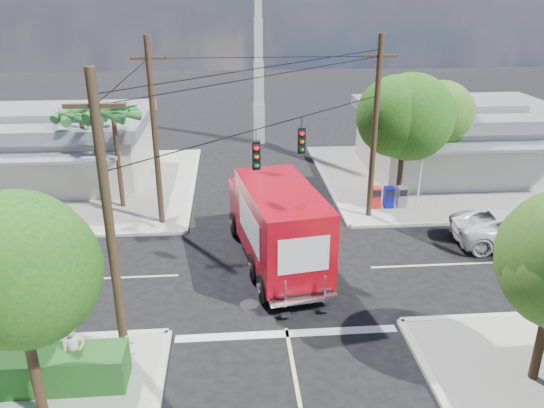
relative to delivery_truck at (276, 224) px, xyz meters
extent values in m
plane|color=black|center=(-0.07, -0.73, -1.84)|extent=(120.00, 120.00, 0.00)
cube|color=#A5A095|center=(10.93, 10.27, -1.77)|extent=(14.00, 14.00, 0.14)
cube|color=beige|center=(3.93, 10.27, -1.77)|extent=(0.25, 14.00, 0.14)
cube|color=beige|center=(10.93, 3.27, -1.77)|extent=(14.00, 0.25, 0.14)
cube|color=#A5A095|center=(-11.07, 10.27, -1.77)|extent=(14.00, 14.00, 0.14)
cube|color=beige|center=(-4.07, 10.27, -1.77)|extent=(0.25, 14.00, 0.14)
cube|color=beige|center=(-11.07, 3.27, -1.77)|extent=(14.00, 0.25, 0.14)
cube|color=beige|center=(-0.07, 9.27, -1.83)|extent=(0.12, 12.00, 0.01)
cube|color=beige|center=(9.93, -0.73, -1.83)|extent=(12.00, 0.12, 0.01)
cube|color=beige|center=(-10.07, -0.73, -1.83)|extent=(12.00, 0.12, 0.01)
cube|color=silver|center=(-0.07, -5.03, -1.83)|extent=(7.50, 0.40, 0.01)
cube|color=beige|center=(12.43, 11.27, 0.00)|extent=(11.00, 8.00, 3.40)
cube|color=gray|center=(12.43, 11.27, 2.05)|extent=(11.80, 8.80, 0.70)
cube|color=gray|center=(12.43, 11.27, 2.55)|extent=(6.05, 4.40, 0.50)
cube|color=gray|center=(12.43, 6.37, 1.20)|extent=(9.90, 1.80, 0.15)
cylinder|color=silver|center=(8.03, 5.57, -0.25)|extent=(0.12, 0.12, 2.90)
cube|color=beige|center=(-12.07, 11.77, -0.10)|extent=(10.00, 8.00, 3.20)
cube|color=gray|center=(-12.07, 11.77, 1.85)|extent=(10.80, 8.80, 0.70)
cube|color=gray|center=(-12.07, 11.77, 2.35)|extent=(5.50, 4.40, 0.50)
cube|color=gray|center=(-12.07, 6.87, 1.00)|extent=(9.00, 1.80, 0.15)
cylinder|color=silver|center=(-8.07, 6.07, -0.35)|extent=(0.12, 0.12, 2.70)
cube|color=silver|center=(0.43, 19.27, -0.34)|extent=(0.80, 0.80, 3.00)
cube|color=silver|center=(0.43, 19.27, 2.66)|extent=(0.70, 0.70, 3.00)
cube|color=silver|center=(0.43, 19.27, 5.66)|extent=(0.60, 0.60, 3.00)
cylinder|color=#422D1C|center=(-7.07, -8.23, 0.16)|extent=(0.28, 0.28, 3.71)
sphere|color=#184917|center=(-7.07, -8.23, 2.48)|extent=(3.71, 3.71, 3.71)
sphere|color=#184917|center=(-7.47, -8.03, 2.71)|extent=(3.02, 3.02, 3.02)
sphere|color=#184917|center=(-6.72, -8.53, 2.36)|extent=(3.25, 3.25, 3.25)
cylinder|color=#422D1C|center=(7.13, 6.07, 0.35)|extent=(0.28, 0.28, 4.10)
sphere|color=#184917|center=(7.13, 6.07, 2.91)|extent=(4.10, 4.10, 4.10)
sphere|color=#184917|center=(6.73, 6.27, 3.17)|extent=(3.33, 3.33, 3.33)
sphere|color=#184917|center=(7.48, 5.77, 2.78)|extent=(3.58, 3.58, 3.58)
cylinder|color=#422D1C|center=(9.73, 8.27, 0.09)|extent=(0.28, 0.28, 3.58)
sphere|color=#316C1D|center=(9.73, 8.27, 2.33)|extent=(3.58, 3.58, 3.58)
sphere|color=#316C1D|center=(9.33, 8.47, 2.56)|extent=(2.91, 2.91, 2.91)
sphere|color=#316C1D|center=(10.08, 7.97, 2.22)|extent=(3.14, 3.14, 3.14)
cylinder|color=#422D1C|center=(6.93, -7.93, 0.03)|extent=(0.28, 0.28, 3.46)
sphere|color=#316C1D|center=(6.53, -7.73, 2.41)|extent=(2.81, 2.81, 2.81)
cylinder|color=#422D1C|center=(-7.57, 6.77, 0.80)|extent=(0.24, 0.24, 5.00)
cone|color=#2A6F2C|center=(-6.67, 6.77, 3.40)|extent=(0.50, 2.06, 0.98)
cone|color=#2A6F2C|center=(-7.01, 7.48, 3.40)|extent=(1.92, 1.68, 0.98)
cone|color=#2A6F2C|center=(-7.78, 7.65, 3.40)|extent=(2.12, 0.95, 0.98)
cone|color=#2A6F2C|center=(-8.39, 7.16, 3.40)|extent=(1.34, 2.07, 0.98)
cone|color=#2A6F2C|center=(-8.39, 6.38, 3.40)|extent=(1.34, 2.07, 0.98)
cone|color=#2A6F2C|center=(-7.78, 5.89, 3.40)|extent=(2.12, 0.95, 0.98)
cone|color=#2A6F2C|center=(-7.01, 6.07, 3.40)|extent=(1.92, 1.68, 0.98)
cylinder|color=#422D1C|center=(-9.57, 8.27, 0.60)|extent=(0.24, 0.24, 4.60)
cone|color=#2A6F2C|center=(-8.67, 8.27, 3.00)|extent=(0.50, 2.06, 0.98)
cone|color=#2A6F2C|center=(-9.01, 8.98, 3.00)|extent=(1.92, 1.68, 0.98)
cone|color=#2A6F2C|center=(-9.78, 9.15, 3.00)|extent=(2.12, 0.95, 0.98)
cone|color=#2A6F2C|center=(-10.39, 8.66, 3.00)|extent=(1.34, 2.07, 0.98)
cone|color=#2A6F2C|center=(-10.39, 7.88, 3.00)|extent=(1.34, 2.07, 0.98)
cone|color=#2A6F2C|center=(-9.78, 7.39, 3.00)|extent=(2.12, 0.95, 0.98)
cone|color=#2A6F2C|center=(-9.01, 7.57, 3.00)|extent=(1.92, 1.68, 0.98)
cylinder|color=#473321|center=(-5.27, -5.93, 2.66)|extent=(0.28, 0.28, 9.00)
cube|color=#473321|center=(-5.27, -5.93, 6.16)|extent=(1.60, 0.12, 0.12)
cylinder|color=#473321|center=(5.13, 4.47, 2.66)|extent=(0.28, 0.28, 9.00)
cube|color=#473321|center=(5.13, 4.47, 6.16)|extent=(1.60, 0.12, 0.12)
cylinder|color=#473321|center=(-5.27, 4.47, 2.66)|extent=(0.28, 0.28, 9.00)
cube|color=#473321|center=(-5.27, 4.47, 6.16)|extent=(1.60, 0.12, 0.12)
cylinder|color=black|center=(-0.07, -0.73, 4.36)|extent=(10.43, 10.43, 0.04)
cube|color=black|center=(-0.87, -1.53, 3.41)|extent=(0.30, 0.24, 1.05)
sphere|color=red|center=(-0.87, -1.67, 3.74)|extent=(0.20, 0.20, 0.20)
cube|color=black|center=(1.03, 0.37, 3.41)|extent=(0.30, 0.24, 1.05)
sphere|color=red|center=(1.03, 0.23, 3.74)|extent=(0.20, 0.20, 0.20)
cube|color=silver|center=(-7.87, -6.33, -1.35)|extent=(5.94, 0.05, 0.08)
cube|color=silver|center=(-7.87, -6.33, -0.95)|extent=(5.94, 0.05, 0.08)
cube|color=silver|center=(-5.07, -6.33, -1.20)|extent=(0.09, 0.06, 1.00)
cube|color=#1D4C1D|center=(-8.07, -7.13, -1.15)|extent=(6.20, 1.20, 1.10)
cube|color=red|center=(5.73, 5.47, -1.15)|extent=(0.50, 0.50, 1.10)
cube|color=#070E9A|center=(6.43, 5.47, -1.15)|extent=(0.50, 0.50, 1.10)
cube|color=slate|center=(7.13, 5.47, -1.15)|extent=(0.50, 0.50, 1.10)
cube|color=black|center=(-0.03, 0.16, -1.27)|extent=(3.67, 8.35, 0.26)
cube|color=#B80816|center=(-0.54, 3.27, -0.44)|extent=(2.74, 2.14, 2.27)
cube|color=black|center=(-0.66, 3.99, -0.03)|extent=(2.18, 0.61, 0.98)
cube|color=silver|center=(-0.70, 4.19, -1.17)|extent=(2.37, 0.51, 0.36)
cube|color=#B80816|center=(0.13, -0.76, 0.28)|extent=(3.53, 6.34, 3.00)
cube|color=white|center=(1.42, -0.54, 0.44)|extent=(0.63, 3.68, 1.34)
cube|color=white|center=(-1.17, -0.97, 0.44)|extent=(0.63, 3.68, 1.34)
cube|color=white|center=(0.62, -3.73, 0.44)|extent=(1.84, 0.33, 1.34)
cube|color=silver|center=(0.64, -3.87, -1.27)|extent=(2.49, 0.66, 0.19)
cube|color=silver|center=(-0.05, -4.12, -0.86)|extent=(0.47, 0.14, 1.03)
cube|color=silver|center=(1.38, -3.88, -0.86)|extent=(0.47, 0.14, 1.03)
cylinder|color=black|center=(-1.69, 2.92, -1.27)|extent=(0.51, 1.18, 1.14)
cylinder|color=black|center=(0.65, 3.31, -1.27)|extent=(0.51, 1.18, 1.14)
cylinder|color=black|center=(-0.71, -2.99, -1.27)|extent=(0.51, 1.18, 1.14)
cylinder|color=black|center=(1.64, -2.60, -1.27)|extent=(0.51, 1.18, 1.14)
imported|color=silver|center=(11.06, 0.79, -1.02)|extent=(6.11, 3.30, 1.63)
imported|color=beige|center=(-6.47, -6.94, -0.78)|extent=(0.79, 0.66, 1.85)
camera|label=1|loc=(-1.80, -19.89, 8.92)|focal=35.00mm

